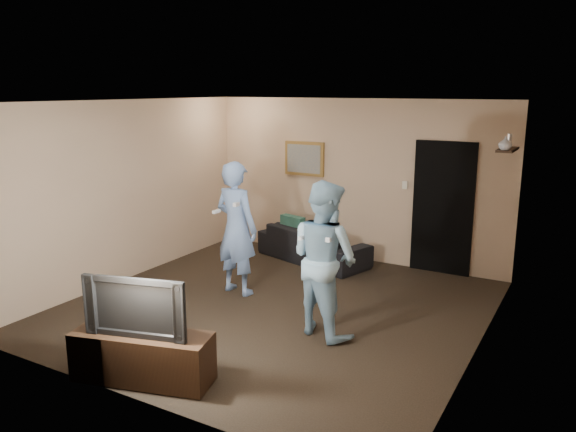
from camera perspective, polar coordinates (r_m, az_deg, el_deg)
The scene contains 19 objects.
ground at distance 7.32m, azimuth -1.30°, elevation -9.26°, with size 5.00×5.00×0.00m, color black.
ceiling at distance 6.78m, azimuth -1.41°, elevation 11.55°, with size 5.00×5.00×0.04m, color silver.
wall_back at distance 9.13m, azimuth 6.75°, elevation 3.61°, with size 5.00×0.04×2.60m, color tan.
wall_front at distance 5.02m, azimuth -16.22°, elevation -4.51°, with size 5.00×0.04×2.60m, color tan.
wall_left at distance 8.47m, azimuth -16.04°, elevation 2.47°, with size 0.04×5.00×2.60m, color tan.
wall_right at distance 6.07m, azimuth 19.35°, elevation -1.75°, with size 0.04×5.00×2.60m, color tan.
sofa at distance 9.13m, azimuth 2.57°, elevation -2.87°, with size 1.91×0.75×0.56m, color black.
throw_pillow at distance 9.25m, azimuth 0.47°, elevation -1.36°, with size 0.45×0.14×0.45m, color #17463C.
painting_frame at distance 9.44m, azimuth 1.68°, elevation 5.85°, with size 0.72×0.05×0.57m, color olive.
painting_canvas at distance 9.42m, azimuth 1.61°, elevation 5.83°, with size 0.62×0.01×0.47m, color slate.
doorway at distance 8.70m, azimuth 15.44°, elevation 0.77°, with size 0.90×0.06×2.00m, color black.
light_switch at distance 8.81m, azimuth 11.79°, elevation 3.10°, with size 0.08×0.02×0.12m, color silver.
wall_shelf at distance 7.73m, azimuth 21.41°, elevation 6.31°, with size 0.20×0.60×0.03m, color black.
shelf_vase at distance 7.49m, azimuth 21.21°, elevation 6.90°, with size 0.16×0.16×0.17m, color #AFAEB3.
shelf_figurine at distance 7.77m, azimuth 21.54°, elevation 7.11°, with size 0.06×0.06×0.18m, color #B9B9BE.
tv_console at distance 5.70m, azimuth -14.55°, elevation -13.65°, with size 1.34×0.43×0.48m, color black.
television at distance 5.49m, azimuth -14.86°, elevation -8.67°, with size 1.02×0.13×0.58m, color black.
wii_player_left at distance 7.60m, azimuth -5.26°, elevation -1.24°, with size 0.71×0.55×1.82m.
wii_player_right at distance 6.33m, azimuth 3.71°, elevation -4.32°, with size 1.04×0.93×1.78m.
Camera 1 is at (3.49, -5.81, 2.76)m, focal length 35.00 mm.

